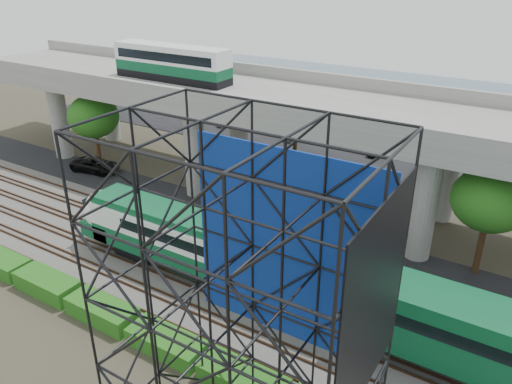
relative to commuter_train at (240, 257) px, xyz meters
The scene contains 13 objects.
ground 3.89m from the commuter_train, 130.20° to the right, with size 140.00×140.00×0.00m, color #474233.
ballast_bed 3.25m from the commuter_train, behind, with size 90.00×12.00×0.20m, color slate.
service_road 9.12m from the commuter_train, 101.25° to the left, with size 90.00×5.00×0.08m, color black.
parking_lot 32.17m from the commuter_train, 93.02° to the left, with size 90.00×18.00×0.08m, color black.
harbor_water 54.10m from the commuter_train, 91.79° to the left, with size 140.00×40.00×0.03m, color #435D6E.
rail_tracks 3.10m from the commuter_train, behind, with size 90.00×9.52×0.16m.
commuter_train is the anchor object (origin of this frame).
overpass 15.24m from the commuter_train, 101.25° to the left, with size 80.00×12.00×12.40m.
scaffold_tower 12.94m from the commuter_train, 55.58° to the right, with size 9.36×6.36×15.00m.
hedge_strip 6.75m from the commuter_train, 96.20° to the right, with size 34.60×1.80×1.20m.
trees 15.76m from the commuter_train, 114.17° to the left, with size 40.94×16.94×7.69m.
suv 25.45m from the commuter_train, 158.48° to the left, with size 2.34×5.07×1.41m, color black.
parked_cars 31.60m from the commuter_train, 91.51° to the left, with size 36.92×9.63×1.30m.
Camera 1 is at (16.30, -19.72, 19.56)m, focal length 35.00 mm.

